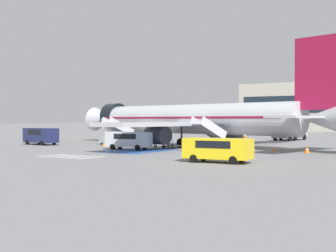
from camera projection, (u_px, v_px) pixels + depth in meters
ground_plane at (193, 146)px, 60.19m from camera, size 600.00×600.00×0.00m
apron_leadline_yellow at (188, 146)px, 59.50m from camera, size 73.69×16.95×0.01m
apron_stand_patch_blue at (138, 151)px, 50.18m from camera, size 5.48×8.75×0.01m
apron_walkway_bar_0 at (53, 155)px, 43.76m from camera, size 0.44×3.60×0.01m
apron_walkway_bar_1 at (62, 156)px, 43.12m from camera, size 0.44×3.60×0.01m
apron_walkway_bar_2 at (72, 156)px, 42.48m from camera, size 0.44×3.60×0.01m
apron_walkway_bar_3 at (82, 157)px, 41.85m from camera, size 0.44×3.60×0.01m
apron_walkway_bar_4 at (92, 158)px, 41.21m from camera, size 0.44×3.60×0.01m
airliner at (193, 119)px, 58.94m from camera, size 41.02×33.25×11.75m
boarding_stairs_forward at (118, 137)px, 62.47m from camera, size 3.21×5.53×3.72m
boarding_stairs_aft at (209, 141)px, 51.35m from camera, size 3.21×5.53×3.72m
fuel_tanker at (290, 130)px, 75.08m from camera, size 3.26×9.02×3.42m
service_van_0 at (129, 139)px, 52.07m from camera, size 5.28×2.50×1.96m
service_van_1 at (41, 135)px, 62.06m from camera, size 5.35×2.62×2.21m
service_van_2 at (218, 148)px, 36.38m from camera, size 5.36×2.45×1.89m
baggage_cart at (173, 146)px, 54.88m from camera, size 1.56×2.63×0.87m
ground_crew_0 at (245, 141)px, 49.67m from camera, size 0.49×0.43×1.77m
ground_crew_1 at (143, 138)px, 56.53m from camera, size 0.26×0.44×1.86m
ground_crew_2 at (155, 140)px, 55.58m from camera, size 0.47×0.47×1.65m
ground_crew_3 at (168, 138)px, 57.24m from camera, size 0.46×0.30×1.78m
traffic_cone_0 at (104, 144)px, 58.98m from camera, size 0.48×0.48×0.53m
traffic_cone_1 at (275, 149)px, 49.57m from camera, size 0.47×0.47×0.52m
traffic_cone_2 at (307, 150)px, 46.62m from camera, size 0.62×0.62×0.69m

